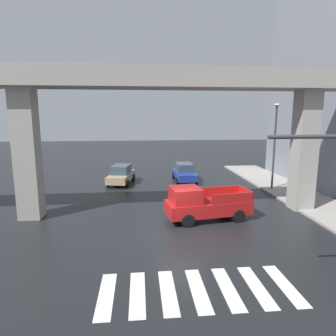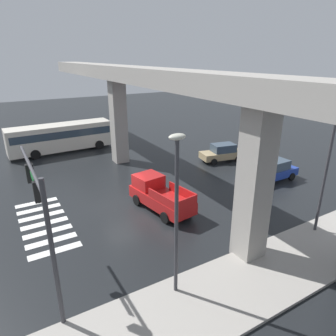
{
  "view_description": "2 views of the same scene",
  "coord_description": "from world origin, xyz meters",
  "px_view_note": "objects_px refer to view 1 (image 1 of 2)",
  "views": [
    {
      "loc": [
        -2.04,
        -14.72,
        6.27
      ],
      "look_at": [
        -0.39,
        2.07,
        3.24
      ],
      "focal_mm": 31.3,
      "sensor_mm": 36.0,
      "label": 1
    },
    {
      "loc": [
        18.2,
        -6.87,
        9.89
      ],
      "look_at": [
        1.69,
        2.81,
        2.76
      ],
      "focal_mm": 32.37,
      "sensor_mm": 36.0,
      "label": 2
    }
  ],
  "objects_px": {
    "sedan_blue": "(184,172)",
    "street_lamp_mid_block": "(275,136)",
    "pickup_truck": "(203,204)",
    "sedan_tan": "(121,175)"
  },
  "relations": [
    {
      "from": "sedan_blue",
      "to": "street_lamp_mid_block",
      "type": "distance_m",
      "value": 8.87
    },
    {
      "from": "sedan_blue",
      "to": "street_lamp_mid_block",
      "type": "relative_size",
      "value": 0.6
    },
    {
      "from": "sedan_blue",
      "to": "sedan_tan",
      "type": "bearing_deg",
      "value": -175.51
    },
    {
      "from": "sedan_tan",
      "to": "street_lamp_mid_block",
      "type": "xyz_separation_m",
      "value": [
        12.94,
        -3.7,
        3.7
      ]
    },
    {
      "from": "sedan_blue",
      "to": "sedan_tan",
      "type": "distance_m",
      "value": 6.05
    },
    {
      "from": "pickup_truck",
      "to": "sedan_blue",
      "type": "distance_m",
      "value": 10.75
    },
    {
      "from": "sedan_tan",
      "to": "street_lamp_mid_block",
      "type": "bearing_deg",
      "value": -15.95
    },
    {
      "from": "pickup_truck",
      "to": "street_lamp_mid_block",
      "type": "relative_size",
      "value": 0.74
    },
    {
      "from": "sedan_blue",
      "to": "sedan_tan",
      "type": "height_order",
      "value": "same"
    },
    {
      "from": "sedan_blue",
      "to": "pickup_truck",
      "type": "bearing_deg",
      "value": -92.62
    }
  ]
}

